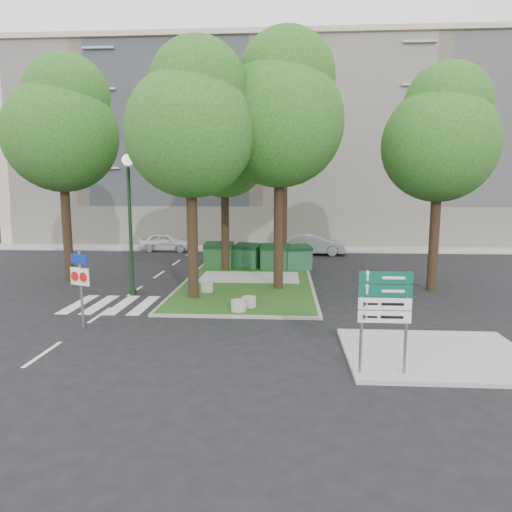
# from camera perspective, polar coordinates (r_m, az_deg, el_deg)

# --- Properties ---
(ground) EXTENTS (120.00, 120.00, 0.00)m
(ground) POSITION_cam_1_polar(r_m,az_deg,el_deg) (16.70, -4.38, -7.64)
(ground) COLOR black
(ground) RESTS_ON ground
(median_island) EXTENTS (6.00, 16.00, 0.12)m
(median_island) POSITION_cam_1_polar(r_m,az_deg,el_deg) (24.39, -0.62, -2.32)
(median_island) COLOR #254413
(median_island) RESTS_ON ground
(median_kerb) EXTENTS (6.30, 16.30, 0.10)m
(median_kerb) POSITION_cam_1_polar(r_m,az_deg,el_deg) (24.39, -0.62, -2.34)
(median_kerb) COLOR gray
(median_kerb) RESTS_ON ground
(sidewalk_corner) EXTENTS (5.00, 4.00, 0.12)m
(sidewalk_corner) POSITION_cam_1_polar(r_m,az_deg,el_deg) (13.87, 21.59, -11.38)
(sidewalk_corner) COLOR #999993
(sidewalk_corner) RESTS_ON ground
(building_sidewalk) EXTENTS (42.00, 3.00, 0.12)m
(building_sidewalk) POSITION_cam_1_polar(r_m,az_deg,el_deg) (34.76, -0.17, 0.93)
(building_sidewalk) COLOR #999993
(building_sidewalk) RESTS_ON ground
(zebra_crossing) EXTENTS (5.00, 3.00, 0.01)m
(zebra_crossing) POSITION_cam_1_polar(r_m,az_deg,el_deg) (18.97, -15.09, -5.93)
(zebra_crossing) COLOR silver
(zebra_crossing) RESTS_ON ground
(apartment_building) EXTENTS (41.00, 12.00, 16.00)m
(apartment_building) POSITION_cam_1_polar(r_m,az_deg,el_deg) (42.08, 0.51, 13.08)
(apartment_building) COLOR tan
(apartment_building) RESTS_ON ground
(tree_median_near_left) EXTENTS (5.20, 5.20, 10.53)m
(tree_median_near_left) POSITION_cam_1_polar(r_m,az_deg,el_deg) (19.00, -7.93, 16.53)
(tree_median_near_left) COLOR black
(tree_median_near_left) RESTS_ON ground
(tree_median_near_right) EXTENTS (5.60, 5.60, 11.46)m
(tree_median_near_right) POSITION_cam_1_polar(r_m,az_deg,el_deg) (20.72, 3.21, 17.79)
(tree_median_near_right) COLOR black
(tree_median_near_right) RESTS_ON ground
(tree_median_mid) EXTENTS (4.80, 4.80, 9.99)m
(tree_median_mid) POSITION_cam_1_polar(r_m,az_deg,el_deg) (25.26, -3.76, 13.80)
(tree_median_mid) COLOR black
(tree_median_mid) RESTS_ON ground
(tree_median_far) EXTENTS (5.80, 5.80, 11.93)m
(tree_median_far) POSITION_cam_1_polar(r_m,az_deg,el_deg) (28.19, 3.76, 15.99)
(tree_median_far) COLOR black
(tree_median_far) RESTS_ON ground
(tree_street_left) EXTENTS (5.40, 5.40, 11.00)m
(tree_street_left) POSITION_cam_1_polar(r_m,az_deg,el_deg) (24.59, -22.98, 14.88)
(tree_street_left) COLOR black
(tree_street_left) RESTS_ON ground
(tree_street_right) EXTENTS (5.00, 5.00, 10.06)m
(tree_street_right) POSITION_cam_1_polar(r_m,az_deg,el_deg) (22.16, 22.20, 13.96)
(tree_street_right) COLOR black
(tree_street_right) RESTS_ON ground
(dumpster_a) EXTENTS (1.62, 1.16, 1.49)m
(dumpster_a) POSITION_cam_1_polar(r_m,az_deg,el_deg) (25.94, -4.68, 0.04)
(dumpster_a) COLOR #103B12
(dumpster_a) RESTS_ON median_island
(dumpster_b) EXTENTS (1.75, 1.48, 1.38)m
(dumpster_b) POSITION_cam_1_polar(r_m,az_deg,el_deg) (26.15, -1.09, 0.02)
(dumpster_b) COLOR #124020
(dumpster_b) RESTS_ON median_island
(dumpster_c) EXTENTS (1.67, 1.28, 1.43)m
(dumpster_c) POSITION_cam_1_polar(r_m,az_deg,el_deg) (25.50, 2.39, -0.16)
(dumpster_c) COLOR #103818
(dumpster_c) RESTS_ON median_island
(dumpster_d) EXTENTS (1.73, 1.42, 1.39)m
(dumpster_d) POSITION_cam_1_polar(r_m,az_deg,el_deg) (25.66, 5.19, -0.17)
(dumpster_d) COLOR #144225
(dumpster_d) RESTS_ON median_island
(bollard_left) EXTENTS (0.55, 0.55, 0.39)m
(bollard_left) POSITION_cam_1_polar(r_m,az_deg,el_deg) (20.21, -6.14, -3.90)
(bollard_left) COLOR gray
(bollard_left) RESTS_ON median_island
(bollard_right) EXTENTS (0.56, 0.56, 0.40)m
(bollard_right) POSITION_cam_1_polar(r_m,az_deg,el_deg) (17.03, -2.19, -6.18)
(bollard_right) COLOR #999A95
(bollard_right) RESTS_ON median_island
(bollard_mid) EXTENTS (0.55, 0.55, 0.39)m
(bollard_mid) POSITION_cam_1_polar(r_m,az_deg,el_deg) (17.59, -0.89, -5.72)
(bollard_mid) COLOR gray
(bollard_mid) RESTS_ON median_island
(litter_bin) EXTENTS (0.40, 0.40, 0.70)m
(litter_bin) POSITION_cam_1_polar(r_m,az_deg,el_deg) (28.70, 3.70, 0.13)
(litter_bin) COLOR gold
(litter_bin) RESTS_ON median_island
(street_lamp) EXTENTS (0.48, 0.48, 6.04)m
(street_lamp) POSITION_cam_1_polar(r_m,az_deg,el_deg) (20.35, -15.53, 5.83)
(street_lamp) COLOR black
(street_lamp) RESTS_ON ground
(traffic_sign_pole) EXTENTS (0.75, 0.35, 2.65)m
(traffic_sign_pole) POSITION_cam_1_polar(r_m,az_deg,el_deg) (16.12, -21.08, -2.56)
(traffic_sign_pole) COLOR slate
(traffic_sign_pole) RESTS_ON ground
(directional_sign) EXTENTS (1.27, 0.08, 2.54)m
(directional_sign) POSITION_cam_1_polar(r_m,az_deg,el_deg) (11.51, 15.78, -6.04)
(directional_sign) COLOR slate
(directional_sign) RESTS_ON sidewalk_corner
(car_white) EXTENTS (3.93, 1.68, 1.32)m
(car_white) POSITION_cam_1_polar(r_m,az_deg,el_deg) (34.43, -11.17, 1.70)
(car_white) COLOR white
(car_white) RESTS_ON ground
(car_silver) EXTENTS (4.41, 1.54, 1.45)m
(car_silver) POSITION_cam_1_polar(r_m,az_deg,el_deg) (32.16, 7.15, 1.45)
(car_silver) COLOR #9EA3A6
(car_silver) RESTS_ON ground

